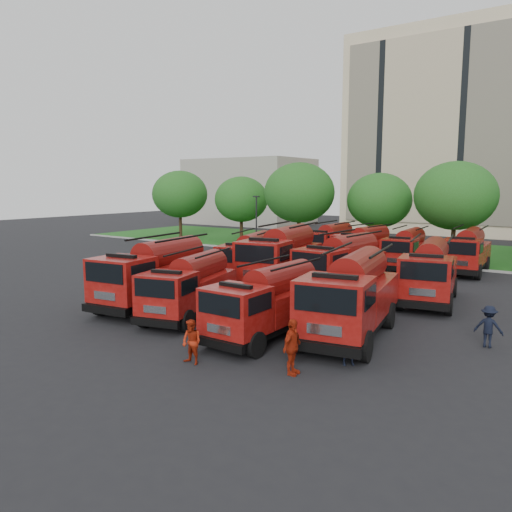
{
  "coord_description": "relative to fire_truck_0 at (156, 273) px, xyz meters",
  "views": [
    {
      "loc": [
        15.98,
        -20.13,
        6.14
      ],
      "look_at": [
        -1.26,
        4.6,
        1.8
      ],
      "focal_mm": 35.0,
      "sensor_mm": 36.0,
      "label": 1
    }
  ],
  "objects": [
    {
      "name": "side_building",
      "position": [
        -27.64,
        46.69,
        3.32
      ],
      "size": [
        18.0,
        12.0,
        10.0
      ],
      "primitive_type": "cube",
      "color": "gray",
      "rests_on": "ground"
    },
    {
      "name": "fire_truck_10",
      "position": [
        6.86,
        18.12,
        -0.21
      ],
      "size": [
        2.74,
        6.56,
        2.92
      ],
      "rotation": [
        0.0,
        0.0,
        0.08
      ],
      "color": "black",
      "rests_on": "ground"
    },
    {
      "name": "fire_truck_6",
      "position": [
        6.22,
        8.52,
        -0.05
      ],
      "size": [
        2.95,
        7.25,
        3.24
      ],
      "rotation": [
        0.0,
        0.0,
        -0.06
      ],
      "color": "black",
      "rests_on": "ground"
    },
    {
      "name": "ground",
      "position": [
        2.36,
        2.69,
        -1.68
      ],
      "size": [
        140.0,
        140.0,
        0.0
      ],
      "primitive_type": "plane",
      "color": "black",
      "rests_on": "ground"
    },
    {
      "name": "lawn",
      "position": [
        2.36,
        28.69,
        -1.62
      ],
      "size": [
        70.0,
        16.0,
        0.12
      ],
      "primitive_type": "cube",
      "color": "#184D14",
      "rests_on": "ground"
    },
    {
      "name": "firefighter_4",
      "position": [
        3.56,
        4.95,
        -1.68
      ],
      "size": [
        0.91,
        0.83,
        1.55
      ],
      "primitive_type": "imported",
      "rotation": [
        0.0,
        0.0,
        2.55
      ],
      "color": "black",
      "rests_on": "ground"
    },
    {
      "name": "firefighter_2",
      "position": [
        10.41,
        -4.02,
        -1.68
      ],
      "size": [
        0.69,
        1.13,
        1.85
      ],
      "primitive_type": "imported",
      "rotation": [
        0.0,
        0.0,
        1.64
      ],
      "color": "#99200B",
      "rests_on": "ground"
    },
    {
      "name": "fire_truck_7",
      "position": [
        11.11,
        8.84,
        -0.07
      ],
      "size": [
        3.67,
        7.34,
        3.19
      ],
      "rotation": [
        0.0,
        0.0,
        0.19
      ],
      "color": "black",
      "rests_on": "ground"
    },
    {
      "name": "tree_2",
      "position": [
        -5.64,
        24.19,
        3.67
      ],
      "size": [
        6.72,
        6.72,
        8.22
      ],
      "color": "#382314",
      "rests_on": "ground"
    },
    {
      "name": "fire_truck_8",
      "position": [
        0.5,
        18.58,
        -0.17
      ],
      "size": [
        2.59,
        6.65,
        3.0
      ],
      "rotation": [
        0.0,
        0.0,
        0.03
      ],
      "color": "black",
      "rests_on": "ground"
    },
    {
      "name": "fire_truck_1",
      "position": [
        2.84,
        -0.56,
        -0.24
      ],
      "size": [
        3.68,
        6.64,
        2.87
      ],
      "rotation": [
        0.0,
        0.0,
        0.26
      ],
      "color": "black",
      "rests_on": "ground"
    },
    {
      "name": "firefighter_5",
      "position": [
        10.86,
        8.22,
        -1.68
      ],
      "size": [
        1.83,
        1.34,
        1.82
      ],
      "primitive_type": "imported",
      "rotation": [
        0.0,
        0.0,
        2.73
      ],
      "color": "#99200B",
      "rests_on": "ground"
    },
    {
      "name": "tree_4",
      "position": [
        8.36,
        25.19,
        3.54
      ],
      "size": [
        6.55,
        6.55,
        8.01
      ],
      "color": "#382314",
      "rests_on": "ground"
    },
    {
      "name": "tree_0",
      "position": [
        -21.64,
        24.69,
        3.34
      ],
      "size": [
        6.3,
        6.3,
        7.7
      ],
      "color": "#382314",
      "rests_on": "ground"
    },
    {
      "name": "fire_truck_4",
      "position": [
        0.09,
        8.12,
        -0.16
      ],
      "size": [
        4.0,
        7.01,
        3.03
      ],
      "rotation": [
        0.0,
        0.0,
        0.28
      ],
      "color": "black",
      "rests_on": "ground"
    },
    {
      "name": "apartment_building",
      "position": [
        4.36,
        50.63,
        10.82
      ],
      "size": [
        30.0,
        14.18,
        25.0
      ],
      "color": "beige",
      "rests_on": "ground"
    },
    {
      "name": "firefighter_0",
      "position": [
        11.57,
        -2.15,
        -1.68
      ],
      "size": [
        0.74,
        0.74,
        1.66
      ],
      "primitive_type": "imported",
      "rotation": [
        0.0,
        0.0,
        0.75
      ],
      "color": "black",
      "rests_on": "ground"
    },
    {
      "name": "firefighter_3",
      "position": [
        15.11,
        2.61,
        -1.68
      ],
      "size": [
        1.06,
        0.56,
        1.61
      ],
      "primitive_type": "imported",
      "rotation": [
        0.0,
        0.0,
        3.17
      ],
      "color": "black",
      "rests_on": "ground"
    },
    {
      "name": "fire_truck_5",
      "position": [
        2.48,
        8.05,
        0.12
      ],
      "size": [
        3.92,
        8.18,
        3.58
      ],
      "rotation": [
        0.0,
        0.0,
        0.16
      ],
      "color": "black",
      "rests_on": "ground"
    },
    {
      "name": "fire_truck_11",
      "position": [
        10.76,
        19.2,
        -0.14
      ],
      "size": [
        2.79,
        6.85,
        3.06
      ],
      "rotation": [
        0.0,
        0.0,
        0.06
      ],
      "color": "black",
      "rests_on": "ground"
    },
    {
      "name": "firefighter_1",
      "position": [
        7.09,
        -5.17,
        -1.68
      ],
      "size": [
        0.78,
        0.46,
        1.56
      ],
      "primitive_type": "imported",
      "rotation": [
        0.0,
        0.0,
        -0.06
      ],
      "color": "#99200B",
      "rests_on": "ground"
    },
    {
      "name": "fire_truck_2",
      "position": [
        7.53,
        -1.12,
        -0.23
      ],
      "size": [
        2.35,
        6.33,
        2.87
      ],
      "rotation": [
        0.0,
        0.0,
        -0.0
      ],
      "color": "black",
      "rests_on": "ground"
    },
    {
      "name": "lamp_post_0",
      "position": [
        -7.64,
        19.89,
        1.22
      ],
      "size": [
        0.6,
        0.25,
        5.11
      ],
      "color": "black",
      "rests_on": "ground"
    },
    {
      "name": "fire_truck_3",
      "position": [
        10.27,
        0.85,
        0.01
      ],
      "size": [
        3.76,
        7.71,
        3.37
      ],
      "rotation": [
        0.0,
        0.0,
        0.17
      ],
      "color": "black",
      "rests_on": "ground"
    },
    {
      "name": "fire_truck_9",
      "position": [
        3.51,
        18.28,
        -0.2
      ],
      "size": [
        2.87,
        6.66,
        2.95
      ],
      "rotation": [
        0.0,
        0.0,
        -0.1
      ],
      "color": "black",
      "rests_on": "ground"
    },
    {
      "name": "tree_1",
      "position": [
        -13.64,
        25.69,
        2.87
      ],
      "size": [
        5.71,
        5.71,
        6.98
      ],
      "color": "#382314",
      "rests_on": "ground"
    },
    {
      "name": "curb",
      "position": [
        2.36,
        20.59,
        -1.61
      ],
      "size": [
        70.0,
        0.3,
        0.14
      ],
      "primitive_type": "cube",
      "color": "gray",
      "rests_on": "ground"
    },
    {
      "name": "fire_truck_0",
      "position": [
        0.0,
        0.0,
        0.0
      ],
      "size": [
        3.52,
        7.61,
        3.34
      ],
      "rotation": [
        0.0,
        0.0,
        0.14
      ],
      "color": "black",
      "rests_on": "ground"
    },
    {
      "name": "tree_3",
      "position": [
        1.36,
        26.69,
        3.0
      ],
      "size": [
        5.88,
        5.88,
        7.19
      ],
      "color": "#382314",
      "rests_on": "ground"
    }
  ]
}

